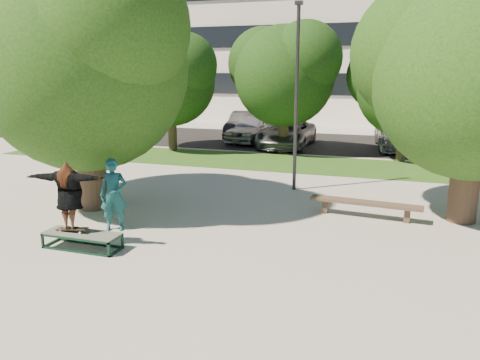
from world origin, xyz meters
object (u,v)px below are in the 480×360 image
(tree_left, at_px, (83,54))
(car_silver_b, at_px, (398,134))
(lamppost, at_px, (296,96))
(car_silver_a, at_px, (253,128))
(car_dark, at_px, (246,125))
(grind_box, at_px, (82,240))
(bench, at_px, (365,204))
(car_grey, at_px, (287,133))
(tree_right, at_px, (474,66))
(bystander, at_px, (114,195))

(tree_left, distance_m, car_silver_b, 16.98)
(car_silver_b, bearing_deg, lamppost, -114.57)
(car_silver_a, relative_size, car_dark, 0.95)
(grind_box, xyz_separation_m, car_dark, (-1.84, 18.38, 0.60))
(grind_box, relative_size, car_silver_b, 0.34)
(lamppost, distance_m, bench, 4.48)
(bench, relative_size, car_silver_b, 0.58)
(car_dark, bearing_deg, car_grey, -45.29)
(tree_right, distance_m, car_dark, 17.20)
(lamppost, height_order, grind_box, lamppost)
(lamppost, bearing_deg, car_silver_a, 113.79)
(tree_right, xyz_separation_m, bystander, (-8.42, -3.61, -3.17))
(bystander, bearing_deg, car_dark, 72.73)
(tree_left, distance_m, car_grey, 13.66)
(grind_box, xyz_separation_m, car_silver_b, (6.88, 17.10, 0.58))
(tree_left, distance_m, car_dark, 15.83)
(tree_right, height_order, grind_box, tree_right)
(lamppost, distance_m, car_silver_b, 11.03)
(bench, xyz_separation_m, car_silver_b, (0.88, 12.72, 0.38))
(tree_right, relative_size, lamppost, 1.07)
(lamppost, xyz_separation_m, bystander, (-3.50, -5.53, -2.22))
(tree_left, xyz_separation_m, bystander, (1.79, -1.62, -3.50))
(grind_box, relative_size, car_dark, 0.37)
(bench, xyz_separation_m, car_grey, (-4.72, 11.38, 0.34))
(tree_right, xyz_separation_m, bench, (-2.42, -0.58, -3.71))
(car_dark, bearing_deg, bench, -66.03)
(car_silver_a, relative_size, car_silver_b, 0.87)
(bench, relative_size, car_dark, 0.63)
(tree_right, height_order, lamppost, tree_right)
(grind_box, distance_m, car_silver_a, 17.12)
(tree_right, height_order, car_silver_b, tree_right)
(car_grey, bearing_deg, car_silver_a, 149.79)
(car_dark, bearing_deg, car_silver_a, -62.40)
(bystander, distance_m, car_dark, 17.13)
(lamppost, bearing_deg, grind_box, -116.97)
(lamppost, bearing_deg, tree_right, -21.28)
(bystander, distance_m, car_grey, 14.47)
(tree_right, distance_m, car_silver_b, 12.68)
(grind_box, distance_m, bystander, 1.54)
(tree_left, relative_size, grind_box, 3.95)
(tree_right, bearing_deg, tree_left, -168.97)
(grind_box, bearing_deg, bench, 36.16)
(car_silver_a, xyz_separation_m, car_dark, (-0.84, 1.29, 0.01))
(car_silver_a, bearing_deg, car_dark, 129.75)
(tree_left, bearing_deg, bench, 10.27)
(grind_box, bearing_deg, car_dark, 95.70)
(bystander, relative_size, car_silver_a, 0.40)
(lamppost, relative_size, car_grey, 1.16)
(car_silver_a, bearing_deg, bystander, -79.48)
(bench, relative_size, car_grey, 0.58)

